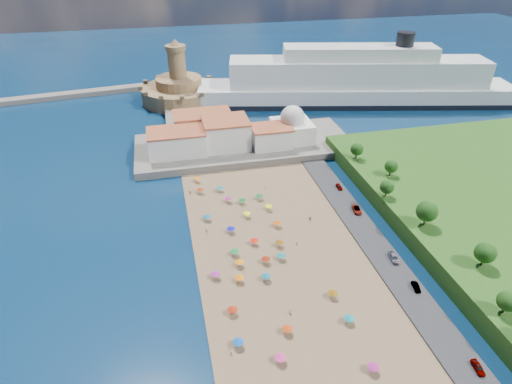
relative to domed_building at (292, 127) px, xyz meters
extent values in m
plane|color=#071938|center=(-30.00, -71.00, -8.97)|extent=(700.00, 700.00, 0.00)
cube|color=#59544C|center=(-20.00, 2.00, -7.47)|extent=(90.00, 36.00, 3.00)
cube|color=#59544C|center=(-42.00, 37.00, -7.77)|extent=(18.00, 70.00, 2.40)
cube|color=silver|center=(-48.00, -2.00, -1.47)|extent=(22.00, 14.00, 9.00)
cube|color=silver|center=(-28.00, 0.00, -0.47)|extent=(18.00, 16.00, 11.00)
cube|color=silver|center=(-10.00, -4.00, -1.97)|extent=(16.00, 12.00, 8.00)
cube|color=silver|center=(-36.00, 12.00, -0.97)|extent=(24.00, 14.00, 10.00)
cube|color=silver|center=(0.00, 0.00, -1.97)|extent=(16.00, 16.00, 8.00)
sphere|color=silver|center=(0.00, 0.00, 4.03)|extent=(10.00, 10.00, 10.00)
cylinder|color=silver|center=(0.00, 0.00, 7.83)|extent=(1.20, 1.20, 1.60)
cylinder|color=#997B4C|center=(-42.00, 67.00, -4.97)|extent=(40.00, 40.00, 8.00)
cylinder|color=#997B4C|center=(-42.00, 67.00, 1.53)|extent=(24.00, 24.00, 5.00)
cylinder|color=#997B4C|center=(-42.00, 67.00, 11.03)|extent=(9.00, 9.00, 14.00)
cylinder|color=#997B4C|center=(-42.00, 67.00, 19.23)|extent=(10.40, 10.40, 2.40)
cone|color=#997B4C|center=(-42.00, 67.00, 21.93)|extent=(6.00, 6.00, 3.00)
cube|color=black|center=(48.36, 44.07, -7.64)|extent=(166.63, 58.94, 2.66)
cube|color=silver|center=(48.36, 44.07, -4.05)|extent=(165.57, 58.34, 9.85)
cube|color=silver|center=(48.36, 44.07, 7.45)|extent=(132.55, 47.10, 13.14)
cube|color=silver|center=(48.36, 44.07, 17.30)|extent=(78.13, 31.22, 6.57)
cylinder|color=black|center=(69.76, 39.43, 23.86)|extent=(8.76, 8.76, 6.57)
cylinder|color=gray|center=(-42.38, -30.26, -7.72)|extent=(0.07, 0.07, 2.00)
cone|color=#96330D|center=(-42.38, -30.26, -6.82)|extent=(2.50, 2.50, 0.60)
cylinder|color=gray|center=(-33.78, -38.23, -7.72)|extent=(0.07, 0.07, 2.00)
cone|color=#9A217C|center=(-33.78, -38.23, -6.82)|extent=(2.50, 2.50, 0.60)
cylinder|color=gray|center=(-15.15, -95.92, -7.72)|extent=(0.07, 0.07, 2.00)
cone|color=#0F7589|center=(-15.15, -95.92, -6.82)|extent=(2.50, 2.50, 0.60)
cylinder|color=gray|center=(-23.16, -38.86, -7.72)|extent=(0.07, 0.07, 2.00)
cone|color=#136B31|center=(-23.16, -38.86, -6.82)|extent=(2.50, 2.50, 0.60)
cylinder|color=gray|center=(-35.56, -30.52, -7.72)|extent=(0.07, 0.07, 2.00)
cone|color=#0D767C|center=(-35.56, -30.52, -6.82)|extent=(2.50, 2.50, 0.60)
cylinder|color=gray|center=(-37.55, -76.81, -7.72)|extent=(0.07, 0.07, 2.00)
cone|color=orange|center=(-37.55, -76.81, -6.82)|extent=(2.50, 2.50, 0.60)
cylinder|color=gray|center=(-41.21, -87.24, -7.72)|extent=(0.07, 0.07, 2.00)
cone|color=#A6240D|center=(-41.21, -87.24, -6.82)|extent=(2.50, 2.50, 0.60)
cylinder|color=gray|center=(-33.69, -102.73, -7.72)|extent=(0.07, 0.07, 2.00)
cone|color=#CD2B80|center=(-33.69, -102.73, -6.82)|extent=(2.50, 2.50, 0.60)
cylinder|color=gray|center=(-42.63, -22.11, -7.72)|extent=(0.07, 0.07, 2.00)
cone|color=orange|center=(-42.63, -22.11, -6.82)|extent=(2.50, 2.50, 0.60)
cylinder|color=gray|center=(-30.05, -95.67, -7.72)|extent=(0.07, 0.07, 2.00)
cone|color=#BC3D0F|center=(-30.05, -95.67, -6.82)|extent=(2.50, 2.50, 0.60)
cylinder|color=gray|center=(-15.76, -87.47, -7.72)|extent=(0.07, 0.07, 2.00)
cone|color=#784F0A|center=(-15.76, -87.47, -6.82)|extent=(2.50, 2.50, 0.60)
cylinder|color=gray|center=(-43.41, -74.03, -7.72)|extent=(0.07, 0.07, 2.00)
cone|color=#9B218B|center=(-43.41, -74.03, -6.82)|extent=(2.50, 2.50, 0.60)
cylinder|color=gray|center=(-41.65, -96.73, -7.72)|extent=(0.07, 0.07, 2.00)
cone|color=#0D4FAB|center=(-41.65, -96.73, -6.82)|extent=(2.50, 2.50, 0.60)
cylinder|color=gray|center=(-30.28, -62.38, -7.72)|extent=(0.07, 0.07, 2.00)
cone|color=red|center=(-30.28, -62.38, -6.82)|extent=(2.50, 2.50, 0.60)
cylinder|color=gray|center=(-28.98, -71.10, -7.72)|extent=(0.07, 0.07, 2.00)
cone|color=maroon|center=(-28.98, -71.10, -6.82)|extent=(2.50, 2.50, 0.60)
cylinder|color=gray|center=(-36.34, -70.71, -7.72)|extent=(0.07, 0.07, 2.00)
cone|color=orange|center=(-36.34, -70.71, -6.82)|extent=(2.50, 2.50, 0.60)
cylinder|color=gray|center=(-21.69, -45.78, -7.72)|extent=(0.07, 0.07, 2.00)
cone|color=#F1FA0D|center=(-21.69, -45.78, -6.82)|extent=(2.50, 2.50, 0.60)
cylinder|color=gray|center=(-35.99, -55.20, -7.72)|extent=(0.07, 0.07, 2.00)
cone|color=#110DAA|center=(-35.99, -55.20, -6.82)|extent=(2.50, 2.50, 0.60)
cylinder|color=gray|center=(-21.36, -55.52, -7.72)|extent=(0.07, 0.07, 2.00)
cone|color=#D15009|center=(-21.36, -55.52, -6.82)|extent=(2.50, 2.50, 0.60)
cylinder|color=gray|center=(-29.52, -48.31, -7.72)|extent=(0.07, 0.07, 2.00)
cone|color=#FDF80D|center=(-29.52, -48.31, -6.82)|extent=(2.50, 2.50, 0.60)
cylinder|color=gray|center=(-42.18, -47.22, -7.72)|extent=(0.07, 0.07, 2.00)
cone|color=#0E6381|center=(-42.18, -47.22, -6.82)|extent=(2.50, 2.50, 0.60)
cylinder|color=gray|center=(-36.75, -65.89, -7.72)|extent=(0.07, 0.07, 2.00)
cone|color=#157B34|center=(-36.75, -65.89, -6.82)|extent=(2.50, 2.50, 0.60)
cylinder|color=gray|center=(-29.41, -40.21, -7.72)|extent=(0.07, 0.07, 2.00)
cone|color=#126921|center=(-29.41, -40.21, -6.82)|extent=(2.50, 2.50, 0.60)
cylinder|color=gray|center=(-23.34, -64.95, -7.72)|extent=(0.07, 0.07, 2.00)
cone|color=brown|center=(-23.34, -64.95, -6.82)|extent=(2.50, 2.50, 0.60)
cylinder|color=gray|center=(-24.42, -70.71, -7.72)|extent=(0.07, 0.07, 2.00)
cone|color=#0D7774|center=(-24.42, -70.71, -6.82)|extent=(2.50, 2.50, 0.60)
cylinder|color=gray|center=(-15.52, -109.24, -7.72)|extent=(0.07, 0.07, 2.00)
cone|color=#9E2175|center=(-15.52, -109.24, -6.82)|extent=(2.50, 2.50, 0.60)
cylinder|color=gray|center=(-30.61, -77.81, -7.72)|extent=(0.07, 0.07, 2.00)
cone|color=#0D6379|center=(-30.61, -77.81, -6.82)|extent=(2.50, 2.50, 0.60)
imported|color=tan|center=(-45.99, -30.55, -7.78)|extent=(1.18, 0.95, 1.88)
imported|color=tan|center=(-27.67, -90.14, -7.91)|extent=(0.89, 0.95, 1.63)
imported|color=tan|center=(-10.41, -54.60, -7.82)|extent=(1.74, 1.27, 1.82)
imported|color=tan|center=(-19.24, -32.47, -7.93)|extent=(1.15, 1.13, 1.59)
imported|color=tan|center=(-43.55, -98.59, -7.90)|extent=(0.58, 0.70, 1.64)
imported|color=tan|center=(-43.26, -53.60, -7.84)|extent=(1.29, 0.97, 1.77)
imported|color=tan|center=(-18.41, -65.59, -7.92)|extent=(0.70, 0.61, 1.62)
imported|color=gray|center=(6.00, -53.62, -7.57)|extent=(3.13, 5.41, 1.42)
imported|color=gray|center=(6.00, -89.66, -7.64)|extent=(1.96, 4.02, 1.27)
imported|color=gray|center=(6.00, -38.59, -7.62)|extent=(1.61, 3.87, 1.31)
imported|color=gray|center=(6.00, -78.13, -7.55)|extent=(2.65, 5.20, 1.45)
imported|color=gray|center=(6.00, -113.91, -7.60)|extent=(2.09, 4.14, 1.35)
cylinder|color=#382314|center=(17.14, -105.48, -1.71)|extent=(0.50, 0.50, 2.53)
sphere|color=#14380F|center=(17.14, -105.48, 0.57)|extent=(4.56, 4.56, 4.56)
cylinder|color=#382314|center=(22.80, -90.57, -1.49)|extent=(0.50, 0.50, 2.97)
sphere|color=#14380F|center=(22.80, -90.57, 1.18)|extent=(5.34, 5.34, 5.34)
cylinder|color=#382314|center=(18.18, -71.48, -1.27)|extent=(0.50, 0.50, 3.40)
sphere|color=#14380F|center=(18.18, -71.48, 1.79)|extent=(6.13, 6.13, 6.13)
cylinder|color=#382314|center=(14.72, -54.70, -1.70)|extent=(0.50, 0.50, 2.54)
sphere|color=#14380F|center=(14.72, -54.70, 0.58)|extent=(4.57, 4.57, 4.57)
cylinder|color=#382314|center=(22.72, -42.42, -1.71)|extent=(0.50, 0.50, 2.53)
sphere|color=#14380F|center=(22.72, -42.42, 0.57)|extent=(4.56, 4.56, 4.56)
cylinder|color=#382314|center=(16.63, -27.65, -1.63)|extent=(0.50, 0.50, 2.68)
sphere|color=#14380F|center=(16.63, -27.65, 0.78)|extent=(4.83, 4.83, 4.83)
camera|label=1|loc=(-51.84, -158.77, 70.25)|focal=30.00mm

